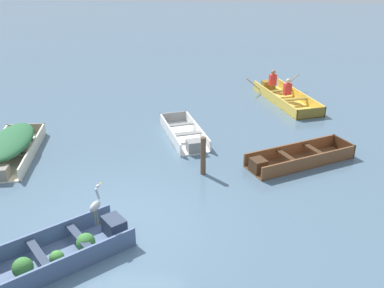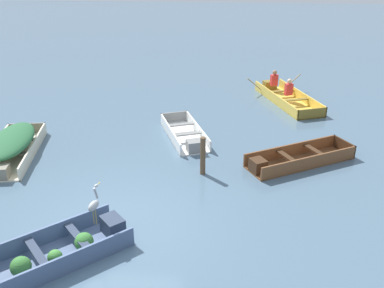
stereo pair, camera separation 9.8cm
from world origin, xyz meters
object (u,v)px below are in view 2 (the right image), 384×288
Objects in this scene: skiff_wooden_brown_near_moored at (296,159)px; rowboat_yellow_with_crew at (285,96)px; heron_on_dinghy at (94,204)px; skiff_cream_far_moored at (12,144)px; dinghy_slate_blue_foreground at (63,250)px; mooring_post at (203,156)px; skiff_white_mid_moored at (185,135)px.

rowboat_yellow_with_crew is (0.29, 5.36, 0.04)m from skiff_wooden_brown_near_moored.
skiff_cream_far_moored is at bearing 134.17° from heron_on_dinghy.
heron_on_dinghy is at bearing 46.02° from dinghy_slate_blue_foreground.
skiff_wooden_brown_near_moored is 2.68m from mooring_post.
skiff_white_mid_moored is 5.41m from heron_on_dinghy.
mooring_post reaches higher than skiff_cream_far_moored.
skiff_wooden_brown_near_moored reaches higher than skiff_white_mid_moored.
skiff_cream_far_moored reaches higher than skiff_wooden_brown_near_moored.
skiff_cream_far_moored is 5.05m from heron_on_dinghy.
heron_on_dinghy is (-1.28, -5.21, 0.75)m from skiff_white_mid_moored.
rowboat_yellow_with_crew is at bearing 61.31° from dinghy_slate_blue_foreground.
mooring_post is at bearing 56.95° from heron_on_dinghy.
skiff_wooden_brown_near_moored is at bearing 1.43° from skiff_cream_far_moored.
skiff_white_mid_moored is 2.33m from mooring_post.
skiff_cream_far_moored is (-8.00, -0.20, 0.25)m from skiff_wooden_brown_near_moored.
skiff_white_mid_moored is 0.84× the size of skiff_cream_far_moored.
skiff_wooden_brown_near_moored is 3.51m from skiff_white_mid_moored.
dinghy_slate_blue_foreground is 11.07m from rowboat_yellow_with_crew.
rowboat_yellow_with_crew is (8.29, 5.56, -0.21)m from skiff_cream_far_moored.
heron_on_dinghy reaches higher than dinghy_slate_blue_foreground.
skiff_cream_far_moored reaches higher than skiff_white_mid_moored.
skiff_wooden_brown_near_moored is 5.94m from heron_on_dinghy.
dinghy_slate_blue_foreground reaches higher than skiff_white_mid_moored.
skiff_wooden_brown_near_moored is at bearing -23.57° from skiff_white_mid_moored.
heron_on_dinghy is (-4.50, -3.80, 0.75)m from skiff_wooden_brown_near_moored.
heron_on_dinghy reaches higher than skiff_cream_far_moored.
skiff_white_mid_moored is (-3.22, 1.40, -0.00)m from skiff_wooden_brown_near_moored.
heron_on_dinghy is (0.52, 0.54, 0.71)m from dinghy_slate_blue_foreground.
dinghy_slate_blue_foreground is at bearing -133.98° from heron_on_dinghy.
skiff_cream_far_moored is at bearing -161.44° from skiff_white_mid_moored.
skiff_cream_far_moored is 3.13× the size of mooring_post.
dinghy_slate_blue_foreground is 6.03m from skiff_white_mid_moored.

